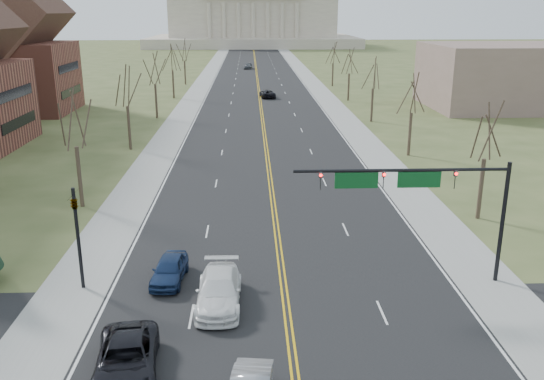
{
  "coord_description": "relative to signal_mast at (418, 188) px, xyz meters",
  "views": [
    {
      "loc": [
        -1.84,
        -16.7,
        15.22
      ],
      "look_at": [
        -0.32,
        22.25,
        3.0
      ],
      "focal_mm": 38.0,
      "sensor_mm": 36.0,
      "label": 1
    }
  ],
  "objects": [
    {
      "name": "road",
      "position": [
        -7.45,
        96.5,
        -5.76
      ],
      "size": [
        20.0,
        380.0,
        0.01
      ],
      "primitive_type": "cube",
      "color": "black",
      "rests_on": "ground"
    },
    {
      "name": "tree_l_3",
      "position": [
        -22.95,
        74.5,
        1.18
      ],
      "size": [
        3.96,
        3.96,
        9.0
      ],
      "color": "#382E21",
      "rests_on": "ground"
    },
    {
      "name": "tree_l_2",
      "position": [
        -22.95,
        54.5,
        1.18
      ],
      "size": [
        3.96,
        3.96,
        9.0
      ],
      "color": "#382E21",
      "rests_on": "ground"
    },
    {
      "name": "tree_r_0",
      "position": [
        8.05,
        10.5,
        0.79
      ],
      "size": [
        3.74,
        3.74,
        8.5
      ],
      "color": "#382E21",
      "rests_on": "ground"
    },
    {
      "name": "capitol",
      "position": [
        -7.45,
        236.41,
        8.44
      ],
      "size": [
        90.0,
        60.0,
        50.0
      ],
      "color": "beige",
      "rests_on": "ground"
    },
    {
      "name": "tree_l_4",
      "position": [
        -22.95,
        94.5,
        1.18
      ],
      "size": [
        3.96,
        3.96,
        9.0
      ],
      "color": "#382E21",
      "rests_on": "ground"
    },
    {
      "name": "sidewalk_left",
      "position": [
        -19.45,
        96.5,
        -5.75
      ],
      "size": [
        4.0,
        380.0,
        0.03
      ],
      "primitive_type": "cube",
      "color": "gray",
      "rests_on": "ground"
    },
    {
      "name": "bldg_left_far",
      "position": [
        -45.44,
        60.5,
        3.78
      ],
      "size": [
        17.1,
        14.28,
        23.25
      ],
      "color": "brown",
      "rests_on": "ground"
    },
    {
      "name": "tree_r_3",
      "position": [
        8.05,
        70.5,
        0.79
      ],
      "size": [
        3.74,
        3.74,
        8.5
      ],
      "color": "#382E21",
      "rests_on": "ground"
    },
    {
      "name": "bldg_right_mass",
      "position": [
        32.55,
        62.5,
        -0.76
      ],
      "size": [
        25.0,
        20.0,
        10.0
      ],
      "primitive_type": "cube",
      "color": "#775E54",
      "rests_on": "ground"
    },
    {
      "name": "car_far_nb",
      "position": [
        -6.03,
        74.44,
        -5.02
      ],
      "size": [
        2.99,
        5.48,
        1.46
      ],
      "primitive_type": "imported",
      "rotation": [
        0.0,
        0.0,
        3.25
      ],
      "color": "black",
      "rests_on": "road"
    },
    {
      "name": "tree_l_1",
      "position": [
        -22.95,
        34.5,
        1.18
      ],
      "size": [
        3.96,
        3.96,
        9.0
      ],
      "color": "#382E21",
      "rests_on": "ground"
    },
    {
      "name": "tree_l_0",
      "position": [
        -22.95,
        14.5,
        1.18
      ],
      "size": [
        3.96,
        3.96,
        9.0
      ],
      "color": "#382E21",
      "rests_on": "ground"
    },
    {
      "name": "signal_left",
      "position": [
        -18.95,
        0.0,
        -2.05
      ],
      "size": [
        0.32,
        0.36,
        6.0
      ],
      "color": "black",
      "rests_on": "ground"
    },
    {
      "name": "car_sb_outer_lead",
      "position": [
        -14.75,
        -8.48,
        -4.96
      ],
      "size": [
        3.27,
        5.98,
        1.59
      ],
      "primitive_type": "imported",
      "rotation": [
        0.0,
        0.0,
        0.11
      ],
      "color": "black",
      "rests_on": "road"
    },
    {
      "name": "car_sb_outer_second",
      "position": [
        -14.09,
        0.66,
        -5.01
      ],
      "size": [
        2.07,
        4.46,
        1.48
      ],
      "primitive_type": "imported",
      "rotation": [
        0.0,
        0.0,
        -0.08
      ],
      "color": "navy",
      "rests_on": "road"
    },
    {
      "name": "signal_mast",
      "position": [
        0.0,
        0.0,
        0.0
      ],
      "size": [
        12.12,
        0.44,
        7.2
      ],
      "color": "black",
      "rests_on": "ground"
    },
    {
      "name": "tree_r_1",
      "position": [
        8.05,
        30.5,
        0.79
      ],
      "size": [
        3.74,
        3.74,
        8.5
      ],
      "color": "#382E21",
      "rests_on": "ground"
    },
    {
      "name": "cross_road",
      "position": [
        -7.45,
        -7.5,
        -5.76
      ],
      "size": [
        120.0,
        14.0,
        0.01
      ],
      "primitive_type": "cube",
      "color": "black",
      "rests_on": "ground"
    },
    {
      "name": "edge_line_left",
      "position": [
        -17.25,
        96.5,
        -5.75
      ],
      "size": [
        0.15,
        380.0,
        0.01
      ],
      "primitive_type": "cube",
      "color": "silver",
      "rests_on": "road"
    },
    {
      "name": "center_line",
      "position": [
        -7.45,
        96.5,
        -5.75
      ],
      "size": [
        0.42,
        380.0,
        0.01
      ],
      "primitive_type": "cube",
      "color": "gold",
      "rests_on": "road"
    },
    {
      "name": "edge_line_right",
      "position": [
        2.35,
        96.5,
        -5.75
      ],
      "size": [
        0.15,
        380.0,
        0.01
      ],
      "primitive_type": "cube",
      "color": "silver",
      "rests_on": "road"
    },
    {
      "name": "tree_r_4",
      "position": [
        8.05,
        90.5,
        0.79
      ],
      "size": [
        3.74,
        3.74,
        8.5
      ],
      "color": "#382E21",
      "rests_on": "ground"
    },
    {
      "name": "car_far_sb",
      "position": [
        -9.58,
        128.09,
        -4.92
      ],
      "size": [
        2.44,
        5.06,
        1.66
      ],
      "primitive_type": "imported",
      "rotation": [
        0.0,
        0.0,
        -0.1
      ],
      "color": "#54575C",
      "rests_on": "road"
    },
    {
      "name": "tree_r_2",
      "position": [
        8.05,
        50.5,
        0.79
      ],
      "size": [
        3.74,
        3.74,
        8.5
      ],
      "color": "#382E21",
      "rests_on": "ground"
    },
    {
      "name": "sidewalk_right",
      "position": [
        4.55,
        96.5,
        -5.75
      ],
      "size": [
        4.0,
        380.0,
        0.03
      ],
      "primitive_type": "cube",
      "color": "gray",
      "rests_on": "ground"
    },
    {
      "name": "car_sb_inner_second",
      "position": [
        -11.05,
        -2.29,
        -4.91
      ],
      "size": [
        2.41,
        5.78,
        1.67
      ],
      "primitive_type": "imported",
      "rotation": [
        0.0,
        0.0,
        -0.01
      ],
      "color": "white",
      "rests_on": "road"
    }
  ]
}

